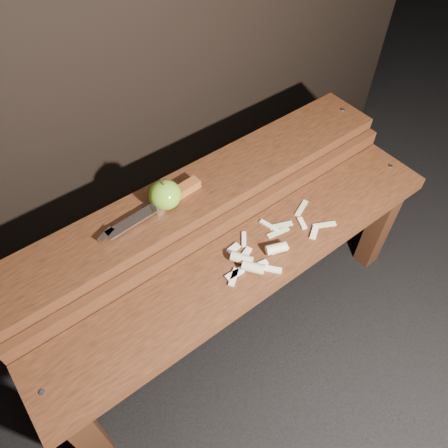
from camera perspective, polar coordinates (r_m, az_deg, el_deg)
ground at (r=1.51m, az=1.42°, el=-12.33°), size 60.00×60.00×0.00m
bench_front_tier at (r=1.18m, az=3.61°, el=-6.61°), size 1.20×0.20×0.42m
bench_rear_tier at (r=1.24m, az=-2.98°, el=1.95°), size 1.20×0.21×0.50m
apple at (r=1.11m, az=-7.71°, el=3.80°), size 0.08×0.08×0.09m
knife at (r=1.14m, az=-7.40°, el=3.19°), size 0.31×0.05×0.03m
apple_scraps at (r=1.13m, az=5.00°, el=-3.83°), size 0.36×0.16×0.03m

